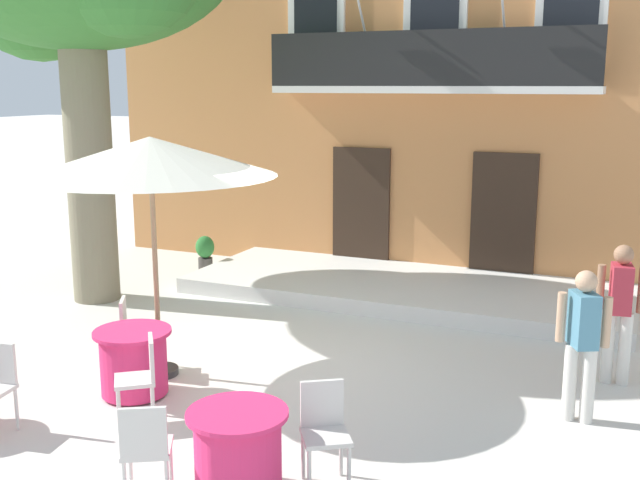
# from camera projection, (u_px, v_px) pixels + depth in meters

# --- Properties ---
(ground_plane) EXTENTS (120.00, 120.00, 0.00)m
(ground_plane) POSITION_uv_depth(u_px,v_px,m) (269.00, 363.00, 9.52)
(ground_plane) COLOR silver
(building_facade) EXTENTS (13.00, 5.09, 7.50)m
(building_facade) POSITION_uv_depth(u_px,v_px,m) (462.00, 68.00, 14.77)
(building_facade) COLOR #CC844C
(building_facade) RESTS_ON ground
(entrance_step_platform) EXTENTS (7.13, 2.73, 0.25)m
(entrance_step_platform) POSITION_uv_depth(u_px,v_px,m) (405.00, 289.00, 12.50)
(entrance_step_platform) COLOR silver
(entrance_step_platform) RESTS_ON ground
(cafe_table_near_tree) EXTENTS (0.86, 0.86, 0.76)m
(cafe_table_near_tree) POSITION_uv_depth(u_px,v_px,m) (134.00, 362.00, 8.46)
(cafe_table_near_tree) COLOR #E52D66
(cafe_table_near_tree) RESTS_ON ground
(cafe_chair_near_tree_0) EXTENTS (0.55, 0.55, 0.91)m
(cafe_chair_near_tree_0) POSITION_uv_depth(u_px,v_px,m) (133.00, 329.00, 9.15)
(cafe_chair_near_tree_0) COLOR silver
(cafe_chair_near_tree_0) RESTS_ON ground
(cafe_chair_near_tree_1) EXTENTS (0.56, 0.56, 0.91)m
(cafe_chair_near_tree_1) POSITION_uv_depth(u_px,v_px,m) (142.00, 374.00, 7.74)
(cafe_chair_near_tree_1) COLOR silver
(cafe_chair_near_tree_1) RESTS_ON ground
(cafe_table_front) EXTENTS (0.86, 0.86, 0.76)m
(cafe_table_front) POSITION_uv_depth(u_px,v_px,m) (238.00, 452.00, 6.38)
(cafe_table_front) COLOR #E52D66
(cafe_table_front) RESTS_ON ground
(cafe_chair_front_0) EXTENTS (0.55, 0.55, 0.91)m
(cafe_chair_front_0) POSITION_uv_depth(u_px,v_px,m) (146.00, 446.00, 6.20)
(cafe_chair_front_0) COLOR silver
(cafe_chair_front_0) RESTS_ON ground
(cafe_chair_front_1) EXTENTS (0.55, 0.55, 0.91)m
(cafe_chair_front_1) POSITION_uv_depth(u_px,v_px,m) (324.00, 426.00, 6.55)
(cafe_chair_front_1) COLOR silver
(cafe_chair_front_1) RESTS_ON ground
(cafe_umbrella) EXTENTS (2.90, 2.90, 2.85)m
(cafe_umbrella) POSITION_uv_depth(u_px,v_px,m) (150.00, 158.00, 8.61)
(cafe_umbrella) COLOR #997A56
(cafe_umbrella) RESTS_ON ground
(ground_planter_left) EXTENTS (0.35, 0.35, 0.67)m
(ground_planter_left) POSITION_uv_depth(u_px,v_px,m) (205.00, 252.00, 14.07)
(ground_planter_left) COLOR #47423D
(ground_planter_left) RESTS_ON ground
(pedestrian_near_entrance) EXTENTS (0.53, 0.40, 1.61)m
(pedestrian_near_entrance) POSITION_uv_depth(u_px,v_px,m) (582.00, 338.00, 7.70)
(pedestrian_near_entrance) COLOR silver
(pedestrian_near_entrance) RESTS_ON ground
(pedestrian_mid_plaza) EXTENTS (0.53, 0.37, 1.65)m
(pedestrian_mid_plaza) POSITION_uv_depth(u_px,v_px,m) (620.00, 306.00, 8.68)
(pedestrian_mid_plaza) COLOR silver
(pedestrian_mid_plaza) RESTS_ON ground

